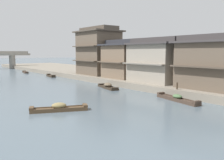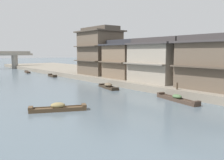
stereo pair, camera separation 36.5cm
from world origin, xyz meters
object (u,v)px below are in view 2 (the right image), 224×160
(house_waterfront_narrow, at_px, (127,59))
(mooring_post_dock_mid, at_px, (177,86))
(boat_moored_second, at_px, (108,86))
(boat_moored_far, at_px, (177,99))
(house_waterfront_far, at_px, (100,51))
(boat_moored_third, at_px, (58,108))
(house_waterfront_tall, at_px, (159,60))
(boat_midriver_drifting, at_px, (27,72))
(house_waterfront_second, at_px, (213,63))
(boat_moored_nearest, at_px, (52,76))

(house_waterfront_narrow, distance_m, mooring_post_dock_mid, 13.98)
(boat_moored_second, height_order, boat_moored_far, boat_moored_second)
(house_waterfront_far, bearing_deg, boat_moored_third, -132.98)
(house_waterfront_tall, xyz_separation_m, house_waterfront_narrow, (0.14, 6.97, 0.01))
(boat_moored_second, distance_m, house_waterfront_narrow, 7.79)
(house_waterfront_tall, bearing_deg, boat_moored_second, 147.66)
(boat_moored_far, xyz_separation_m, mooring_post_dock_mid, (1.88, 1.45, 1.01))
(boat_moored_second, bearing_deg, house_waterfront_narrow, 27.13)
(boat_midriver_drifting, xyz_separation_m, mooring_post_dock_mid, (2.50, -42.53, 1.11))
(house_waterfront_second, relative_size, house_waterfront_tall, 0.98)
(house_waterfront_second, xyz_separation_m, mooring_post_dock_mid, (-3.54, 2.12, -2.61))
(house_waterfront_second, distance_m, house_waterfront_narrow, 15.27)
(boat_moored_second, height_order, house_waterfront_second, house_waterfront_second)
(house_waterfront_tall, bearing_deg, house_waterfront_far, 90.01)
(boat_moored_far, bearing_deg, boat_moored_second, 91.37)
(boat_midriver_drifting, distance_m, house_waterfront_tall, 37.10)
(house_waterfront_tall, distance_m, house_waterfront_narrow, 6.97)
(house_waterfront_narrow, bearing_deg, boat_moored_second, -152.87)
(boat_moored_far, distance_m, mooring_post_dock_mid, 2.58)
(boat_moored_second, relative_size, house_waterfront_tall, 0.61)
(boat_moored_far, height_order, house_waterfront_tall, house_waterfront_tall)
(boat_moored_nearest, height_order, boat_moored_far, boat_moored_far)
(boat_moored_second, bearing_deg, boat_moored_third, -145.26)
(boat_moored_third, bearing_deg, boat_moored_far, -17.66)
(boat_moored_third, relative_size, house_waterfront_narrow, 0.67)
(boat_midriver_drifting, distance_m, mooring_post_dock_mid, 42.62)
(house_waterfront_narrow, bearing_deg, boat_moored_nearest, 108.95)
(boat_moored_nearest, relative_size, house_waterfront_second, 0.46)
(house_waterfront_narrow, xyz_separation_m, mooring_post_dock_mid, (-4.00, -13.14, -2.61))
(boat_moored_third, distance_m, house_waterfront_tall, 18.05)
(boat_moored_second, bearing_deg, boat_midriver_drifting, 90.61)
(boat_moored_nearest, distance_m, boat_moored_third, 29.87)
(boat_moored_second, bearing_deg, house_waterfront_far, 60.69)
(boat_moored_second, relative_size, house_waterfront_far, 0.56)
(boat_moored_far, relative_size, house_waterfront_far, 0.66)
(boat_moored_third, bearing_deg, house_waterfront_tall, 12.96)
(boat_moored_nearest, height_order, boat_midriver_drifting, boat_moored_nearest)
(boat_moored_third, relative_size, boat_moored_far, 0.82)
(boat_moored_third, relative_size, house_waterfront_far, 0.55)
(boat_moored_second, bearing_deg, boat_moored_far, -88.63)
(boat_moored_nearest, bearing_deg, mooring_post_dock_mid, -86.76)
(boat_moored_second, distance_m, boat_midriver_drifting, 32.55)
(boat_midriver_drifting, relative_size, mooring_post_dock_mid, 6.06)
(boat_midriver_drifting, bearing_deg, boat_moored_nearest, -86.34)
(boat_moored_third, height_order, house_waterfront_tall, house_waterfront_tall)
(boat_moored_third, xyz_separation_m, house_waterfront_narrow, (17.37, 10.93, 3.60))
(boat_midriver_drifting, bearing_deg, house_waterfront_tall, -80.07)
(house_waterfront_second, distance_m, house_waterfront_tall, 8.30)
(boat_moored_nearest, height_order, house_waterfront_second, house_waterfront_second)
(boat_midriver_drifting, bearing_deg, house_waterfront_narrow, -77.52)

